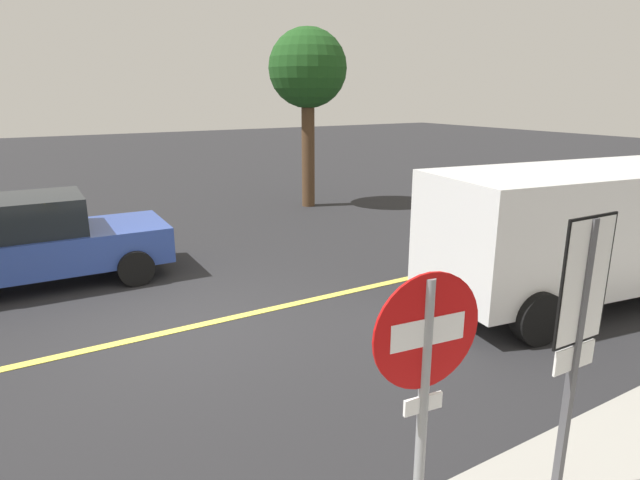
# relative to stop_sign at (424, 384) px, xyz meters

# --- Properties ---
(ground_plane) EXTENTS (80.00, 80.00, 0.00)m
(ground_plane) POSITION_rel_stop_sign_xyz_m (-0.18, 4.98, -1.60)
(ground_plane) COLOR #262628
(lane_marking_centre) EXTENTS (28.00, 0.16, 0.01)m
(lane_marking_centre) POSITION_rel_stop_sign_xyz_m (2.82, 4.98, -1.59)
(lane_marking_centre) COLOR #E0D14C
(stop_sign) EXTENTS (0.76, 0.11, 2.34)m
(stop_sign) POSITION_rel_stop_sign_xyz_m (0.00, 0.00, 0.00)
(stop_sign) COLOR gray
(stop_sign) RESTS_ON ground_plane
(speed_limit_sign) EXTENTS (0.54, 0.06, 2.52)m
(speed_limit_sign) POSITION_rel_stop_sign_xyz_m (1.46, -0.06, 0.17)
(speed_limit_sign) COLOR #4C4C51
(speed_limit_sign) RESTS_ON ground_plane
(white_van) EXTENTS (5.44, 2.88, 2.20)m
(white_van) POSITION_rel_stop_sign_xyz_m (5.86, 2.76, -0.33)
(white_van) COLOR white
(white_van) RESTS_ON ground_plane
(car_blue_mid_road) EXTENTS (4.56, 2.09, 1.62)m
(car_blue_mid_road) POSITION_rel_stop_sign_xyz_m (-1.82, 8.18, -0.79)
(car_blue_mid_road) COLOR #2D479E
(car_blue_mid_road) RESTS_ON ground_plane
(tree_left_verge) EXTENTS (2.25, 2.25, 5.15)m
(tree_left_verge) POSITION_rel_stop_sign_xyz_m (5.84, 11.69, 2.33)
(tree_left_verge) COLOR #513823
(tree_left_verge) RESTS_ON ground_plane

